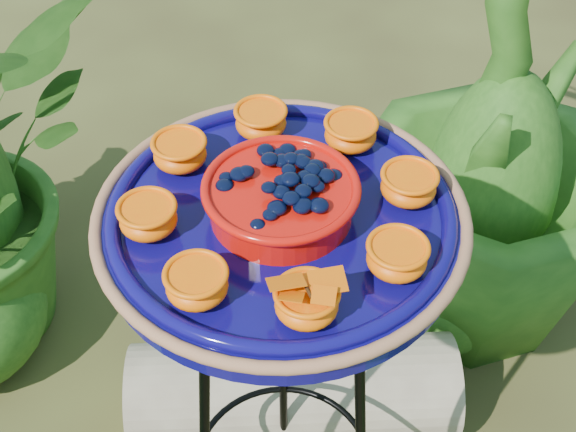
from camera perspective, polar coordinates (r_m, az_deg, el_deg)
The scene contains 4 objects.
tripod_stand at distance 1.24m, azimuth -0.38°, elevation -12.32°, with size 0.32×0.34×0.85m.
feeder_dish at distance 0.95m, azimuth -0.49°, elevation 0.08°, with size 0.45×0.45×0.10m.
driftwood_log at distance 1.73m, azimuth 0.35°, elevation -12.35°, with size 0.23×0.23×0.68m, color tan.
shrub_back_right at distance 1.70m, azimuth 15.16°, elevation 6.25°, with size 0.61×0.61×1.09m, color #204B14.
Camera 1 is at (0.03, -0.80, 1.56)m, focal length 50.00 mm.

